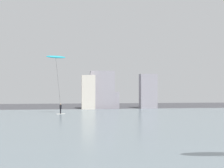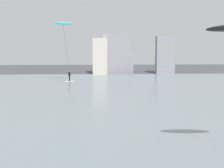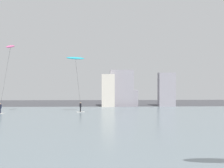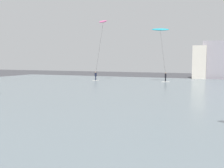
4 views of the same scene
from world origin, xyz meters
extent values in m
cube|color=gray|center=(0.00, 30.97, 0.05)|extent=(84.00, 52.00, 0.10)
cube|color=beige|center=(-0.09, 57.71, 3.39)|extent=(2.66, 3.23, 6.79)
cube|color=gray|center=(-0.02, 59.47, 1.58)|extent=(2.65, 2.74, 3.17)
cube|color=gray|center=(2.86, 59.40, 3.88)|extent=(4.93, 3.13, 7.77)
cube|color=gray|center=(3.94, 59.60, 1.72)|extent=(4.73, 2.90, 3.44)
cube|color=gray|center=(12.24, 57.81, 3.57)|extent=(3.43, 2.06, 7.14)
cube|color=silver|center=(-17.51, 44.79, 0.13)|extent=(0.96, 1.46, 0.06)
cylinder|color=#191E33|center=(-17.51, 44.79, 0.55)|extent=(0.20, 0.20, 0.78)
cube|color=#191E33|center=(-17.51, 44.79, 1.24)|extent=(0.40, 0.34, 0.60)
sphere|color=tan|center=(-17.51, 44.79, 1.65)|extent=(0.20, 0.20, 0.20)
cylinder|color=#333333|center=(-16.62, 44.54, 5.89)|extent=(1.81, 0.52, 9.41)
ellipsoid|color=pink|center=(-15.74, 44.30, 10.75)|extent=(1.12, 2.58, 0.91)
cube|color=silver|center=(-4.93, 46.81, 0.13)|extent=(1.45, 1.01, 0.06)
cylinder|color=black|center=(-4.93, 46.81, 0.55)|extent=(0.20, 0.20, 0.78)
cube|color=black|center=(-4.93, 46.81, 1.24)|extent=(0.35, 0.40, 0.60)
sphere|color=tan|center=(-4.93, 46.81, 1.65)|extent=(0.20, 0.20, 0.20)
cylinder|color=#333333|center=(-5.25, 45.74, 5.01)|extent=(0.66, 2.16, 7.64)
ellipsoid|color=#28B2C6|center=(-5.56, 44.68, 8.97)|extent=(2.94, 1.04, 0.70)
camera|label=1|loc=(-2.41, 1.42, 4.14)|focal=44.94mm
camera|label=2|loc=(-0.65, -5.88, 6.89)|focal=54.40mm
camera|label=3|loc=(-1.13, 0.94, 5.01)|focal=43.65mm
camera|label=4|loc=(4.04, -0.57, 4.12)|focal=43.49mm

